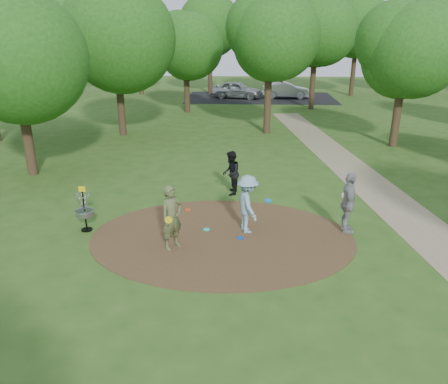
{
  "coord_description": "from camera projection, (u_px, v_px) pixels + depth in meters",
  "views": [
    {
      "loc": [
        0.72,
        -12.51,
        6.26
      ],
      "look_at": [
        0.0,
        1.2,
        1.1
      ],
      "focal_mm": 35.0,
      "sensor_mm": 36.0,
      "label": 1
    }
  ],
  "objects": [
    {
      "name": "player_throwing_with_disc",
      "position": [
        248.0,
        204.0,
        14.0
      ],
      "size": [
        1.34,
        1.42,
        1.93
      ],
      "color": "#7DA9BB",
      "rests_on": "ground"
    },
    {
      "name": "car_right",
      "position": [
        286.0,
        90.0,
        41.37
      ],
      "size": [
        4.48,
        1.61,
        1.47
      ],
      "primitive_type": "imported",
      "rotation": [
        0.0,
        0.0,
        1.58
      ],
      "color": "#B8B8C0",
      "rests_on": "ground"
    },
    {
      "name": "disc_ground_cyan",
      "position": [
        206.0,
        229.0,
        14.41
      ],
      "size": [
        0.22,
        0.22,
        0.02
      ],
      "primitive_type": "cylinder",
      "color": "#1AD7C3",
      "rests_on": "dirt_clearing"
    },
    {
      "name": "tree_ring",
      "position": [
        256.0,
        53.0,
        20.81
      ],
      "size": [
        37.02,
        44.98,
        8.73
      ],
      "color": "#332316",
      "rests_on": "ground"
    },
    {
      "name": "parking_lot",
      "position": [
        260.0,
        98.0,
        41.87
      ],
      "size": [
        14.0,
        8.0,
        0.01
      ],
      "primitive_type": "cube",
      "color": "black",
      "rests_on": "ground"
    },
    {
      "name": "car_left",
      "position": [
        237.0,
        90.0,
        41.29
      ],
      "size": [
        4.97,
        2.86,
        1.59
      ],
      "primitive_type": "imported",
      "rotation": [
        0.0,
        0.0,
        1.35
      ],
      "color": "#A5A9AD",
      "rests_on": "ground"
    },
    {
      "name": "dirt_clearing",
      "position": [
        222.0,
        237.0,
        13.93
      ],
      "size": [
        8.4,
        8.4,
        0.02
      ],
      "primitive_type": "cylinder",
      "color": "#47301C",
      "rests_on": "ground"
    },
    {
      "name": "disc_ground_red",
      "position": [
        188.0,
        210.0,
        15.98
      ],
      "size": [
        0.22,
        0.22,
        0.02
      ],
      "primitive_type": "cylinder",
      "color": "#D64215",
      "rests_on": "dirt_clearing"
    },
    {
      "name": "disc_golf_basket",
      "position": [
        84.0,
        206.0,
        14.12
      ],
      "size": [
        0.63,
        0.63,
        1.54
      ],
      "color": "black",
      "rests_on": "ground"
    },
    {
      "name": "disc_ground_blue",
      "position": [
        240.0,
        238.0,
        13.83
      ],
      "size": [
        0.22,
        0.22,
        0.02
      ],
      "primitive_type": "cylinder",
      "color": "#0B3DC6",
      "rests_on": "dirt_clearing"
    },
    {
      "name": "player_waiting_with_disc",
      "position": [
        348.0,
        203.0,
        13.96
      ],
      "size": [
        0.57,
        1.22,
        2.03
      ],
      "color": "gray",
      "rests_on": "ground"
    },
    {
      "name": "ground",
      "position": [
        222.0,
        237.0,
        13.93
      ],
      "size": [
        100.0,
        100.0,
        0.0
      ],
      "primitive_type": "plane",
      "color": "#2D5119",
      "rests_on": "ground"
    },
    {
      "name": "footpath",
      "position": [
        408.0,
        216.0,
        15.48
      ],
      "size": [
        7.55,
        39.89,
        0.01
      ],
      "primitive_type": "cube",
      "rotation": [
        0.0,
        0.0,
        0.14
      ],
      "color": "#8C7A5B",
      "rests_on": "ground"
    },
    {
      "name": "player_observer_with_disc",
      "position": [
        172.0,
        217.0,
        12.95
      ],
      "size": [
        0.84,
        0.86,
        2.0
      ],
      "color": "#555E36",
      "rests_on": "ground"
    },
    {
      "name": "player_walking_with_disc",
      "position": [
        231.0,
        173.0,
        17.27
      ],
      "size": [
        0.72,
        0.9,
        1.77
      ],
      "color": "black",
      "rests_on": "ground"
    }
  ]
}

